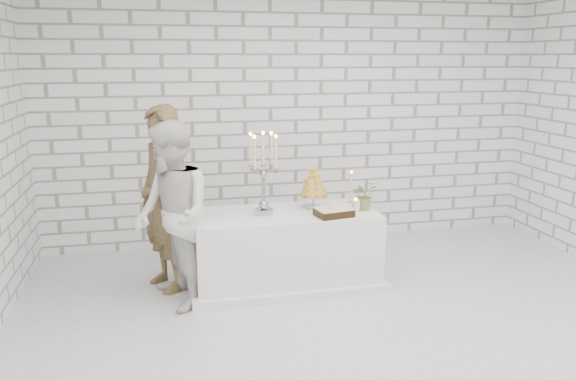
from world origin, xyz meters
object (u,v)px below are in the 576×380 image
object	(u,v)px
croquembouche	(313,187)
bride	(172,216)
candelabra	(263,173)
groom	(163,199)
cake_table	(286,249)

from	to	relation	value
croquembouche	bride	bearing A→B (deg)	-165.78
bride	candelabra	distance (m)	0.96
groom	croquembouche	xyz separation A→B (m)	(1.48, -0.08, 0.07)
cake_table	groom	xyz separation A→B (m)	(-1.17, 0.18, 0.53)
cake_table	bride	bearing A→B (deg)	-166.68
bride	cake_table	bearing A→B (deg)	88.30
bride	croquembouche	xyz separation A→B (m)	(1.41, 0.36, 0.12)
bride	candelabra	xyz separation A→B (m)	(0.88, 0.25, 0.30)
candelabra	croquembouche	xyz separation A→B (m)	(0.53, 0.11, -0.18)
groom	bride	xyz separation A→B (m)	(0.07, -0.44, -0.05)
groom	bride	size ratio (longest dim) A/B	1.06
bride	croquembouche	size ratio (longest dim) A/B	3.83
groom	croquembouche	distance (m)	1.48
croquembouche	cake_table	bearing A→B (deg)	-162.64
groom	candelabra	world-z (taller)	groom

